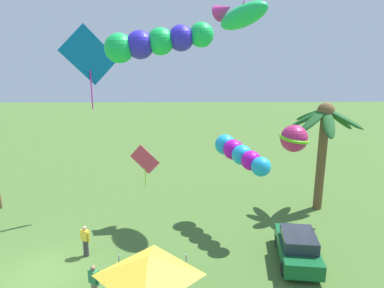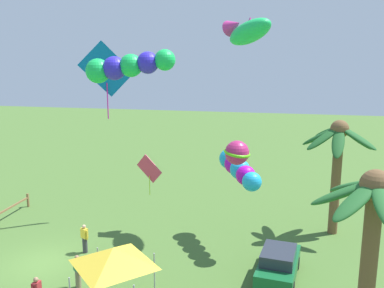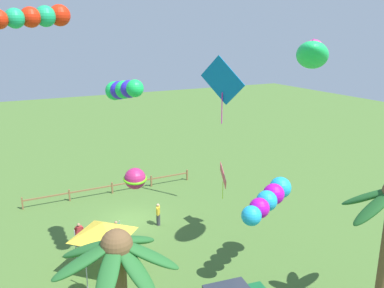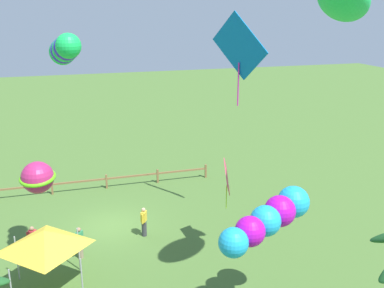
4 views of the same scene
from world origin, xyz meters
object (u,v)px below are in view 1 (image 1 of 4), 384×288
(parked_car_0, at_px, (298,247))
(kite_fish_2, at_px, (241,15))
(kite_diamond_1, at_px, (89,56))
(spectator_2, at_px, (94,283))
(spectator_1, at_px, (85,241))
(kite_diamond_3, at_px, (145,160))
(palm_tree_0, at_px, (324,130))
(kite_tube_0, at_px, (155,42))
(kite_tube_4, at_px, (240,153))
(kite_ball_5, at_px, (294,138))
(festival_tent, at_px, (149,266))

(parked_car_0, distance_m, kite_fish_2, 12.68)
(kite_diamond_1, bearing_deg, spectator_2, 12.19)
(spectator_1, height_order, kite_diamond_1, kite_diamond_1)
(kite_fish_2, height_order, kite_diamond_3, kite_fish_2)
(spectator_1, xyz_separation_m, kite_diamond_1, (-5.29, -0.60, 8.69))
(palm_tree_0, distance_m, kite_diamond_3, 10.99)
(kite_fish_2, bearing_deg, kite_tube_0, -25.48)
(kite_tube_4, bearing_deg, spectator_2, -45.84)
(parked_car_0, xyz_separation_m, kite_diamond_1, (-5.92, -10.79, 8.76))
(spectator_1, bearing_deg, kite_ball_5, 62.62)
(parked_car_0, relative_size, spectator_1, 2.57)
(parked_car_0, height_order, kite_ball_5, kite_ball_5)
(kite_fish_2, xyz_separation_m, kite_ball_5, (9.64, 0.48, -4.83))
(parked_car_0, bearing_deg, kite_diamond_1, -118.76)
(festival_tent, height_order, kite_tube_0, kite_tube_0)
(kite_tube_4, height_order, kite_ball_5, kite_ball_5)
(kite_fish_2, bearing_deg, spectator_1, -56.66)
(parked_car_0, bearing_deg, kite_tube_4, -148.07)
(palm_tree_0, distance_m, kite_tube_0, 13.73)
(kite_diamond_3, height_order, kite_tube_4, kite_tube_4)
(spectator_1, bearing_deg, palm_tree_0, 112.10)
(kite_tube_0, distance_m, kite_diamond_1, 9.72)
(kite_fish_2, bearing_deg, palm_tree_0, 91.72)
(spectator_2, relative_size, festival_tent, 0.56)
(kite_tube_0, relative_size, kite_ball_5, 2.95)
(kite_fish_2, distance_m, kite_ball_5, 10.79)
(kite_diamond_1, bearing_deg, palm_tree_0, 90.52)
(palm_tree_0, xyz_separation_m, spectator_2, (8.72, -12.08, -4.31))
(spectator_1, xyz_separation_m, kite_diamond_3, (-3.54, 2.58, 3.02))
(spectator_2, bearing_deg, spectator_1, -159.25)
(parked_car_0, relative_size, kite_diamond_3, 1.63)
(festival_tent, bearing_deg, kite_fish_2, 156.24)
(kite_tube_0, xyz_separation_m, kite_fish_2, (-8.56, 4.08, 1.77))
(kite_tube_0, bearing_deg, spectator_2, -89.95)
(festival_tent, distance_m, kite_tube_0, 7.65)
(kite_diamond_1, bearing_deg, parked_car_0, 61.24)
(spectator_1, relative_size, kite_tube_4, 0.39)
(spectator_2, distance_m, kite_tube_4, 9.85)
(palm_tree_0, relative_size, spectator_2, 4.29)
(spectator_2, height_order, kite_tube_4, kite_tube_4)
(kite_fish_2, bearing_deg, parked_car_0, 20.49)
(parked_car_0, xyz_separation_m, spectator_1, (-0.64, -10.19, 0.06))
(kite_diamond_3, bearing_deg, palm_tree_0, 99.91)
(palm_tree_0, relative_size, kite_tube_0, 1.87)
(festival_tent, distance_m, kite_diamond_1, 12.92)
(palm_tree_0, xyz_separation_m, parked_car_0, (6.05, -3.14, -4.37))
(palm_tree_0, bearing_deg, kite_tube_0, -47.22)
(parked_car_0, relative_size, kite_diamond_1, 0.85)
(spectator_2, xyz_separation_m, kite_tube_4, (-6.41, 6.60, 3.51))
(kite_diamond_1, xyz_separation_m, kite_tube_4, (2.18, 8.46, -5.19))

